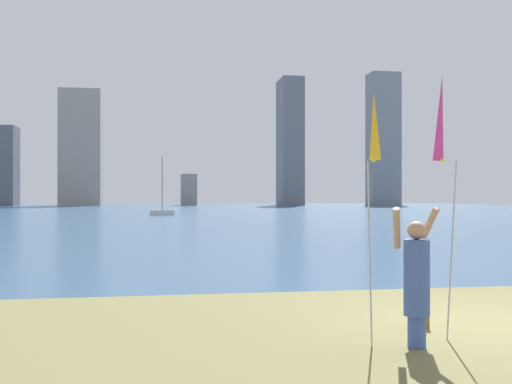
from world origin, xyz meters
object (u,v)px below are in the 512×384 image
Objects in this scene: person at (416,278)px; kite_flag_right at (441,123)px; bag at (419,319)px; kite_flag_left at (374,133)px; sailboat_4 at (162,211)px.

kite_flag_right reaches higher than person.
person is 6.63× the size of bag.
kite_flag_right is (1.24, 0.52, 0.22)m from kite_flag_left.
kite_flag_right is (0.62, 0.51, 2.25)m from person.
sailboat_4 is at bearing 94.85° from kite_flag_right.
bag is at bearing 97.95° from kite_flag_right.
kite_flag_left is 12.07× the size of bag.
kite_flag_left is 0.61× the size of sailboat_4.
person is at bearing -85.88° from sailboat_4.
person is 51.92m from sailboat_4.
bag is at bearing 74.31° from person.
sailboat_4 is at bearing 93.43° from kite_flag_left.
kite_flag_left is at bearing -157.43° from kite_flag_right.
kite_flag_right is 0.67× the size of sailboat_4.
kite_flag_left is (-0.62, -0.01, 2.03)m from person.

